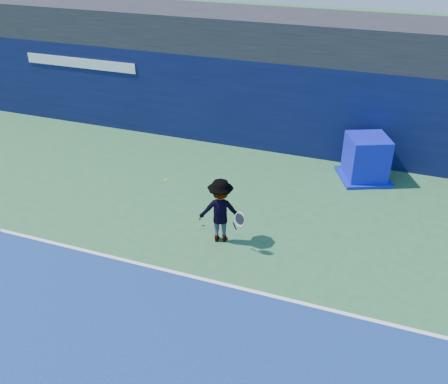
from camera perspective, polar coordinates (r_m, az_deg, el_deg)
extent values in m
plane|color=#2D6539|center=(9.59, -13.38, -19.62)|extent=(80.00, 80.00, 0.00)
cube|color=white|center=(11.43, -5.33, -9.20)|extent=(24.00, 0.10, 0.01)
cube|color=black|center=(17.32, 6.62, 17.56)|extent=(36.00, 3.00, 1.20)
cube|color=#0A1138|center=(16.95, 5.35, 9.98)|extent=(36.00, 1.00, 3.00)
cube|color=white|center=(19.20, -16.15, 13.98)|extent=(4.50, 0.04, 0.35)
cube|color=#0D11C1|center=(15.52, 15.93, 3.76)|extent=(1.50, 1.50, 1.36)
cube|color=#0B17A6|center=(15.80, 15.62, 1.69)|extent=(1.87, 1.87, 0.09)
imported|color=silver|center=(12.00, -0.40, -2.15)|extent=(1.21, 0.89, 1.67)
cylinder|color=black|center=(11.77, 1.23, -3.91)|extent=(0.08, 0.15, 0.26)
torus|color=silver|center=(11.56, 1.82, -3.14)|extent=(0.31, 0.17, 0.30)
cylinder|color=black|center=(11.56, 1.82, -3.14)|extent=(0.26, 0.13, 0.25)
sphere|color=#B2D017|center=(12.48, -6.63, 1.33)|extent=(0.08, 0.08, 0.08)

